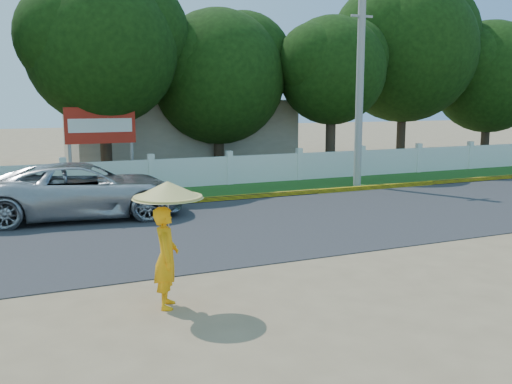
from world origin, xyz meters
The scene contains 11 objects.
ground centered at (0.00, 0.00, 0.00)m, with size 120.00×120.00×0.00m, color #9E8460.
road centered at (0.00, 4.50, 0.01)m, with size 60.00×7.00×0.02m, color #38383A.
grass_verge centered at (0.00, 9.75, 0.01)m, with size 60.00×3.50×0.03m, color #2D601E.
curb centered at (0.00, 8.05, 0.08)m, with size 40.00×0.18×0.16m, color yellow.
fence centered at (0.00, 11.20, 0.55)m, with size 40.00×0.10×1.10m, color silver.
building_near centered at (3.00, 18.00, 1.60)m, with size 10.00×6.00×3.20m, color #B7AD99.
utility_pole centered at (7.27, 8.96, 3.49)m, with size 0.28×0.28×6.97m, color gray.
vehicle centered at (-2.83, 7.19, 0.76)m, with size 2.52×5.47×1.52m, color #AAADB2.
monk_with_parasol centered at (-2.59, -0.41, 1.30)m, with size 1.10×1.10×2.00m.
billboard centered at (-1.54, 12.30, 2.14)m, with size 2.50×0.13×2.95m.
tree_row centered at (4.98, 14.11, 4.84)m, with size 38.22×7.43×9.13m.
Camera 1 is at (-4.83, -8.81, 3.24)m, focal length 40.00 mm.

